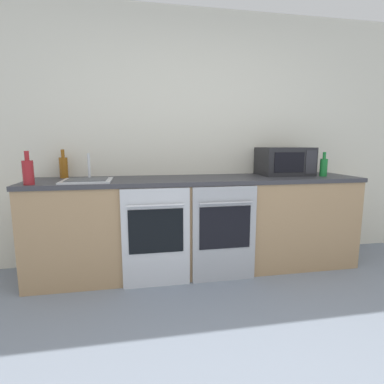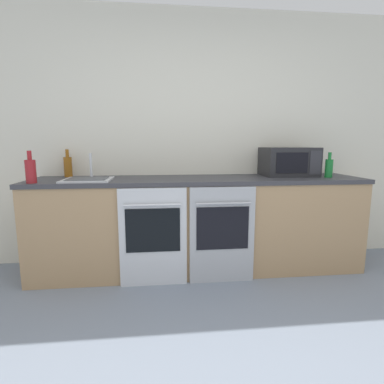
{
  "view_description": "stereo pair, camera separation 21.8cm",
  "coord_description": "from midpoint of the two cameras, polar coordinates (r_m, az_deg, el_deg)",
  "views": [
    {
      "loc": [
        -0.6,
        -0.98,
        1.25
      ],
      "look_at": [
        -0.07,
        1.86,
        0.78
      ],
      "focal_mm": 28.0,
      "sensor_mm": 36.0,
      "label": 1
    },
    {
      "loc": [
        -0.38,
        -1.01,
        1.25
      ],
      "look_at": [
        -0.07,
        1.86,
        0.78
      ],
      "focal_mm": 28.0,
      "sensor_mm": 36.0,
      "label": 2
    }
  ],
  "objects": [
    {
      "name": "wall_back",
      "position": [
        3.24,
        -1.85,
        10.07
      ],
      "size": [
        10.0,
        0.06,
        2.6
      ],
      "color": "silver",
      "rests_on": "ground_plane"
    },
    {
      "name": "counter_back",
      "position": [
        3.0,
        -0.74,
        -6.04
      ],
      "size": [
        3.18,
        0.67,
        0.92
      ],
      "color": "tan",
      "rests_on": "ground_plane"
    },
    {
      "name": "oven_left",
      "position": [
        2.64,
        -9.22,
        -8.61
      ],
      "size": [
        0.59,
        0.06,
        0.88
      ],
      "color": "silver",
      "rests_on": "ground_plane"
    },
    {
      "name": "oven_right",
      "position": [
        2.72,
        3.91,
        -7.98
      ],
      "size": [
        0.59,
        0.06,
        0.88
      ],
      "color": "#A8AAAF",
      "rests_on": "ground_plane"
    },
    {
      "name": "microwave",
      "position": [
        3.3,
        15.41,
        5.66
      ],
      "size": [
        0.53,
        0.39,
        0.29
      ],
      "color": "#232326",
      "rests_on": "counter_back"
    },
    {
      "name": "bottle_green",
      "position": [
        3.29,
        22.06,
        4.46
      ],
      "size": [
        0.07,
        0.07,
        0.25
      ],
      "color": "#19722D",
      "rests_on": "counter_back"
    },
    {
      "name": "bottle_red",
      "position": [
        2.8,
        -30.76,
        3.35
      ],
      "size": [
        0.08,
        0.08,
        0.27
      ],
      "color": "maroon",
      "rests_on": "counter_back"
    },
    {
      "name": "bottle_amber",
      "position": [
        3.2,
        -25.1,
        4.36
      ],
      "size": [
        0.08,
        0.08,
        0.27
      ],
      "color": "#8C5114",
      "rests_on": "counter_back"
    },
    {
      "name": "sink",
      "position": [
        2.83,
        -21.46,
        2.17
      ],
      "size": [
        0.42,
        0.39,
        0.24
      ],
      "color": "silver",
      "rests_on": "counter_back"
    }
  ]
}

